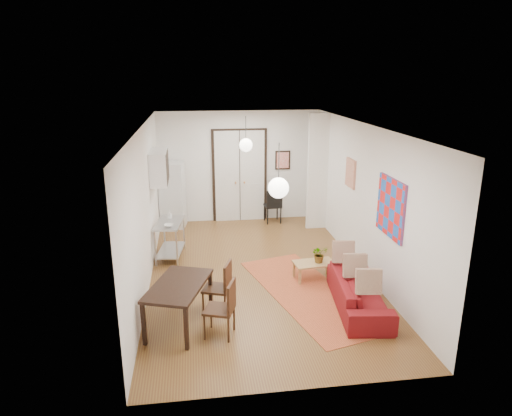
{
  "coord_description": "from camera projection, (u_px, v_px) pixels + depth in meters",
  "views": [
    {
      "loc": [
        -1.19,
        -8.22,
        3.85
      ],
      "look_at": [
        0.0,
        0.36,
        1.25
      ],
      "focal_mm": 32.0,
      "sensor_mm": 36.0,
      "label": 1
    }
  ],
  "objects": [
    {
      "name": "painting_popart",
      "position": [
        391.0,
        208.0,
        7.68
      ],
      "size": [
        0.05,
        1.0,
        1.0
      ],
      "primitive_type": "cube",
      "color": "red",
      "rests_on": "wall_right"
    },
    {
      "name": "pendant_front",
      "position": [
        278.0,
        188.0,
        6.52
      ],
      "size": [
        0.3,
        0.3,
        0.8
      ],
      "color": "white",
      "rests_on": "ceiling"
    },
    {
      "name": "stub_partition",
      "position": [
        317.0,
        172.0,
        11.31
      ],
      "size": [
        0.5,
        0.1,
        2.9
      ],
      "primitive_type": "cube",
      "color": "white",
      "rests_on": "floor"
    },
    {
      "name": "wall_right",
      "position": [
        364.0,
        199.0,
        8.92
      ],
      "size": [
        0.02,
        7.0,
        2.9
      ],
      "primitive_type": "cube",
      "color": "white",
      "rests_on": "floor"
    },
    {
      "name": "wall_front",
      "position": [
        301.0,
        285.0,
        5.32
      ],
      "size": [
        4.2,
        0.02,
        2.9
      ],
      "primitive_type": "cube",
      "color": "white",
      "rests_on": "floor"
    },
    {
      "name": "painting_abstract",
      "position": [
        351.0,
        173.0,
        9.58
      ],
      "size": [
        0.05,
        0.5,
        0.6
      ],
      "primitive_type": "cube",
      "color": "beige",
      "rests_on": "wall_right"
    },
    {
      "name": "pendant_back",
      "position": [
        246.0,
        145.0,
        10.31
      ],
      "size": [
        0.3,
        0.3,
        0.8
      ],
      "color": "white",
      "rests_on": "ceiling"
    },
    {
      "name": "ceiling",
      "position": [
        259.0,
        126.0,
        8.23
      ],
      "size": [
        4.2,
        7.0,
        0.02
      ],
      "primitive_type": "cube",
      "color": "white",
      "rests_on": "wall_back"
    },
    {
      "name": "kitchen_counter",
      "position": [
        170.0,
        235.0,
        9.72
      ],
      "size": [
        0.66,
        1.1,
        0.8
      ],
      "rotation": [
        0.0,
        0.0,
        -0.14
      ],
      "color": "#B2B4B7",
      "rests_on": "floor"
    },
    {
      "name": "poster_back",
      "position": [
        283.0,
        160.0,
        12.05
      ],
      "size": [
        0.4,
        0.03,
        0.5
      ],
      "primitive_type": "cube",
      "color": "red",
      "rests_on": "wall_back"
    },
    {
      "name": "double_doors",
      "position": [
        240.0,
        176.0,
        12.0
      ],
      "size": [
        1.44,
        0.06,
        2.5
      ],
      "primitive_type": "cube",
      "color": "silver",
      "rests_on": "wall_back"
    },
    {
      "name": "floor",
      "position": [
        258.0,
        273.0,
        9.06
      ],
      "size": [
        7.0,
        7.0,
        0.0
      ],
      "primitive_type": "plane",
      "color": "brown",
      "rests_on": "ground"
    },
    {
      "name": "sofa",
      "position": [
        359.0,
        293.0,
        7.66
      ],
      "size": [
        2.0,
        0.98,
        0.56
      ],
      "primitive_type": "imported",
      "rotation": [
        0.0,
        0.0,
        1.45
      ],
      "color": "maroon",
      "rests_on": "floor"
    },
    {
      "name": "dining_table",
      "position": [
        179.0,
        289.0,
        7.02
      ],
      "size": [
        1.12,
        1.47,
        0.72
      ],
      "rotation": [
        0.0,
        0.0,
        -0.33
      ],
      "color": "black",
      "rests_on": "floor"
    },
    {
      "name": "wall_cabinet",
      "position": [
        159.0,
        167.0,
        9.69
      ],
      "size": [
        0.35,
        1.0,
        0.7
      ],
      "primitive_type": "cube",
      "color": "white",
      "rests_on": "wall_left"
    },
    {
      "name": "dining_chair_near",
      "position": [
        216.0,
        281.0,
        7.55
      ],
      "size": [
        0.54,
        0.65,
        0.89
      ],
      "rotation": [
        0.0,
        0.0,
        -1.9
      ],
      "color": "#3A2412",
      "rests_on": "floor"
    },
    {
      "name": "wall_left",
      "position": [
        145.0,
        208.0,
        8.37
      ],
      "size": [
        0.02,
        7.0,
        2.9
      ],
      "primitive_type": "cube",
      "color": "white",
      "rests_on": "floor"
    },
    {
      "name": "kilim_rug",
      "position": [
        308.0,
        293.0,
        8.26
      ],
      "size": [
        2.12,
        3.63,
        0.01
      ],
      "primitive_type": "cube",
      "rotation": [
        0.0,
        0.0,
        0.26
      ],
      "color": "#C45631",
      "rests_on": "floor"
    },
    {
      "name": "bowl",
      "position": [
        169.0,
        225.0,
        9.34
      ],
      "size": [
        0.22,
        0.22,
        0.05
      ],
      "primitive_type": "imported",
      "rotation": [
        0.0,
        0.0,
        -0.22
      ],
      "color": "silver",
      "rests_on": "kitchen_counter"
    },
    {
      "name": "potted_plant",
      "position": [
        320.0,
        254.0,
        8.69
      ],
      "size": [
        0.29,
        0.33,
        0.34
      ],
      "primitive_type": "imported",
      "rotation": [
        0.0,
        0.0,
        0.11
      ],
      "color": "#375D29",
      "rests_on": "coffee_table"
    },
    {
      "name": "dining_chair_far",
      "position": [
        219.0,
        302.0,
        6.89
      ],
      "size": [
        0.54,
        0.65,
        0.89
      ],
      "rotation": [
        0.0,
        0.0,
        -1.9
      ],
      "color": "#3A2412",
      "rests_on": "floor"
    },
    {
      "name": "coffee_table",
      "position": [
        314.0,
        264.0,
        8.74
      ],
      "size": [
        0.81,
        0.51,
        0.34
      ],
      "rotation": [
        0.0,
        0.0,
        0.11
      ],
      "color": "tan",
      "rests_on": "floor"
    },
    {
      "name": "print_left",
      "position": [
        154.0,
        161.0,
        10.13
      ],
      "size": [
        0.03,
        0.44,
        0.54
      ],
      "primitive_type": "cube",
      "color": "#8D5E3A",
      "rests_on": "wall_left"
    },
    {
      "name": "soap_bottle",
      "position": [
        169.0,
        215.0,
        9.85
      ],
      "size": [
        0.09,
        0.09,
        0.17
      ],
      "primitive_type": "imported",
      "rotation": [
        0.0,
        0.0,
        -0.22
      ],
      "color": "#558CB8",
      "rests_on": "kitchen_counter"
    },
    {
      "name": "black_side_chair",
      "position": [
        272.0,
        202.0,
        12.09
      ],
      "size": [
        0.45,
        0.45,
        0.91
      ],
      "rotation": [
        0.0,
        0.0,
        3.23
      ],
      "color": "black",
      "rests_on": "floor"
    },
    {
      "name": "fridge",
      "position": [
        173.0,
        195.0,
        11.58
      ],
      "size": [
        0.67,
        0.67,
        1.68
      ],
      "primitive_type": "cube",
      "rotation": [
        0.0,
        0.0,
        -0.14
      ],
      "color": "silver",
      "rests_on": "floor"
    },
    {
      "name": "wall_back",
      "position": [
        239.0,
        167.0,
        11.97
      ],
      "size": [
        4.2,
        0.02,
        2.9
      ],
      "primitive_type": "cube",
      "color": "white",
      "rests_on": "floor"
    }
  ]
}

